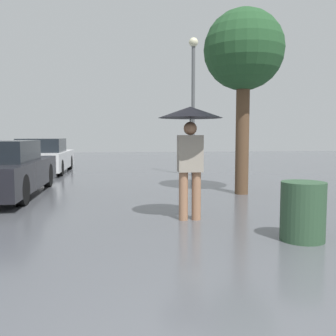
{
  "coord_description": "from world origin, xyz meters",
  "views": [
    {
      "loc": [
        -0.57,
        -1.47,
        1.39
      ],
      "look_at": [
        0.23,
        4.49,
        0.86
      ],
      "focal_mm": 40.0,
      "sensor_mm": 36.0,
      "label": 1
    }
  ],
  "objects_px": {
    "parked_car_middle": "(0,170)",
    "trash_bin": "(303,211)",
    "tree": "(244,53)",
    "pedestrian": "(190,131)",
    "street_lamp": "(193,89)",
    "parked_car_farthest": "(43,157)"
  },
  "relations": [
    {
      "from": "parked_car_middle",
      "to": "trash_bin",
      "type": "relative_size",
      "value": 5.73
    },
    {
      "from": "tree",
      "to": "trash_bin",
      "type": "bearing_deg",
      "value": -97.24
    },
    {
      "from": "pedestrian",
      "to": "street_lamp",
      "type": "relative_size",
      "value": 0.4
    },
    {
      "from": "parked_car_farthest",
      "to": "street_lamp",
      "type": "height_order",
      "value": "street_lamp"
    },
    {
      "from": "pedestrian",
      "to": "parked_car_farthest",
      "type": "xyz_separation_m",
      "value": [
        -3.92,
        8.47,
        -0.88
      ]
    },
    {
      "from": "street_lamp",
      "to": "trash_bin",
      "type": "distance_m",
      "value": 8.52
    },
    {
      "from": "pedestrian",
      "to": "trash_bin",
      "type": "bearing_deg",
      "value": -48.08
    },
    {
      "from": "parked_car_middle",
      "to": "parked_car_farthest",
      "type": "bearing_deg",
      "value": 90.65
    },
    {
      "from": "pedestrian",
      "to": "trash_bin",
      "type": "height_order",
      "value": "pedestrian"
    },
    {
      "from": "tree",
      "to": "trash_bin",
      "type": "distance_m",
      "value": 4.91
    },
    {
      "from": "parked_car_middle",
      "to": "street_lamp",
      "type": "distance_m",
      "value": 6.87
    },
    {
      "from": "parked_car_farthest",
      "to": "street_lamp",
      "type": "xyz_separation_m",
      "value": [
        5.34,
        -1.73,
        2.38
      ]
    },
    {
      "from": "pedestrian",
      "to": "parked_car_farthest",
      "type": "height_order",
      "value": "pedestrian"
    },
    {
      "from": "street_lamp",
      "to": "trash_bin",
      "type": "relative_size",
      "value": 5.99
    },
    {
      "from": "pedestrian",
      "to": "trash_bin",
      "type": "xyz_separation_m",
      "value": [
        1.25,
        -1.39,
        -1.07
      ]
    },
    {
      "from": "tree",
      "to": "street_lamp",
      "type": "bearing_deg",
      "value": 94.53
    },
    {
      "from": "parked_car_farthest",
      "to": "tree",
      "type": "xyz_separation_m",
      "value": [
        5.67,
        -5.92,
        2.69
      ]
    },
    {
      "from": "parked_car_farthest",
      "to": "trash_bin",
      "type": "bearing_deg",
      "value": -62.32
    },
    {
      "from": "parked_car_middle",
      "to": "tree",
      "type": "xyz_separation_m",
      "value": [
        5.61,
        -0.48,
        2.68
      ]
    },
    {
      "from": "pedestrian",
      "to": "parked_car_middle",
      "type": "distance_m",
      "value": 4.98
    },
    {
      "from": "tree",
      "to": "parked_car_middle",
      "type": "bearing_deg",
      "value": 175.11
    },
    {
      "from": "tree",
      "to": "street_lamp",
      "type": "relative_size",
      "value": 0.92
    }
  ]
}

